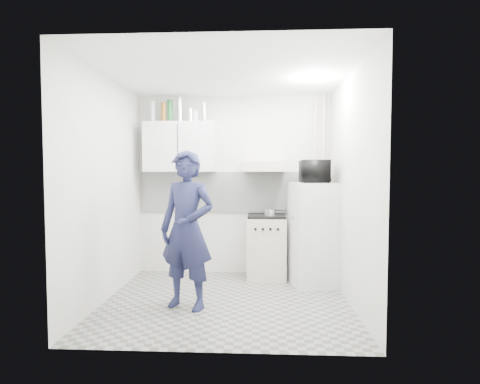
{
  "coord_description": "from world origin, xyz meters",
  "views": [
    {
      "loc": [
        0.37,
        -4.25,
        1.49
      ],
      "look_at": [
        0.14,
        0.3,
        1.25
      ],
      "focal_mm": 28.0,
      "sensor_mm": 36.0,
      "label": 1
    }
  ],
  "objects": [
    {
      "name": "floor",
      "position": [
        0.0,
        0.0,
        0.0
      ],
      "size": [
        2.8,
        2.8,
        0.0
      ],
      "primitive_type": "plane",
      "color": "gray",
      "rests_on": "ground"
    },
    {
      "name": "ceiling",
      "position": [
        0.0,
        0.0,
        2.6
      ],
      "size": [
        2.8,
        2.8,
        0.0
      ],
      "primitive_type": "plane",
      "color": "white",
      "rests_on": "wall_back"
    },
    {
      "name": "wall_back",
      "position": [
        0.0,
        1.25,
        1.3
      ],
      "size": [
        2.8,
        0.0,
        2.8
      ],
      "primitive_type": "plane",
      "rotation": [
        1.57,
        0.0,
        0.0
      ],
      "color": "silver",
      "rests_on": "floor"
    },
    {
      "name": "wall_left",
      "position": [
        -1.4,
        0.0,
        1.3
      ],
      "size": [
        0.0,
        2.6,
        2.6
      ],
      "primitive_type": "plane",
      "rotation": [
        1.57,
        0.0,
        1.57
      ],
      "color": "silver",
      "rests_on": "floor"
    },
    {
      "name": "wall_right",
      "position": [
        1.4,
        0.0,
        1.3
      ],
      "size": [
        0.0,
        2.6,
        2.6
      ],
      "primitive_type": "plane",
      "rotation": [
        1.57,
        0.0,
        -1.57
      ],
      "color": "silver",
      "rests_on": "floor"
    },
    {
      "name": "person",
      "position": [
        -0.41,
        -0.23,
        0.86
      ],
      "size": [
        0.73,
        0.59,
        1.73
      ],
      "primitive_type": "imported",
      "rotation": [
        0.0,
        0.0,
        -0.32
      ],
      "color": "#1B1D3D",
      "rests_on": "floor"
    },
    {
      "name": "stove",
      "position": [
        0.48,
        1.0,
        0.43
      ],
      "size": [
        0.54,
        0.54,
        0.86
      ],
      "primitive_type": "cube",
      "color": "beige",
      "rests_on": "floor"
    },
    {
      "name": "fridge",
      "position": [
        1.1,
        0.68,
        0.68
      ],
      "size": [
        0.66,
        0.66,
        1.36
      ],
      "primitive_type": "cube",
      "rotation": [
        0.0,
        0.0,
        0.2
      ],
      "color": "white",
      "rests_on": "floor"
    },
    {
      "name": "stove_top",
      "position": [
        0.48,
        1.0,
        0.88
      ],
      "size": [
        0.52,
        0.52,
        0.03
      ],
      "primitive_type": "cube",
      "color": "black",
      "rests_on": "stove"
    },
    {
      "name": "saucepan",
      "position": [
        0.53,
        0.92,
        0.94
      ],
      "size": [
        0.16,
        0.16,
        0.09
      ],
      "primitive_type": "cylinder",
      "color": "silver",
      "rests_on": "stove_top"
    },
    {
      "name": "microwave",
      "position": [
        1.1,
        0.68,
        1.5
      ],
      "size": [
        0.53,
        0.36,
        0.29
      ],
      "primitive_type": "imported",
      "rotation": [
        0.0,
        0.0,
        1.57
      ],
      "color": "black",
      "rests_on": "fridge"
    },
    {
      "name": "bottle_a",
      "position": [
        -1.15,
        1.07,
        2.35
      ],
      "size": [
        0.07,
        0.07,
        0.3
      ],
      "primitive_type": "cylinder",
      "color": "#B2B7BC",
      "rests_on": "upper_cabinet"
    },
    {
      "name": "bottle_b",
      "position": [
        -0.99,
        1.07,
        2.34
      ],
      "size": [
        0.07,
        0.07,
        0.28
      ],
      "primitive_type": "cylinder",
      "color": "brown",
      "rests_on": "upper_cabinet"
    },
    {
      "name": "bottle_c",
      "position": [
        -0.9,
        1.07,
        2.36
      ],
      "size": [
        0.08,
        0.08,
        0.32
      ],
      "primitive_type": "cylinder",
      "color": "#144C1E",
      "rests_on": "upper_cabinet"
    },
    {
      "name": "bottle_d",
      "position": [
        -0.75,
        1.07,
        2.38
      ],
      "size": [
        0.08,
        0.08,
        0.35
      ],
      "primitive_type": "cylinder",
      "color": "silver",
      "rests_on": "upper_cabinet"
    },
    {
      "name": "canister_a",
      "position": [
        -0.61,
        1.07,
        2.3
      ],
      "size": [
        0.08,
        0.08,
        0.2
      ],
      "primitive_type": "cylinder",
      "color": "silver",
      "rests_on": "upper_cabinet"
    },
    {
      "name": "canister_b",
      "position": [
        -0.53,
        1.07,
        2.28
      ],
      "size": [
        0.09,
        0.09,
        0.16
      ],
      "primitive_type": "cylinder",
      "color": "#B2B7BC",
      "rests_on": "upper_cabinet"
    },
    {
      "name": "bottle_e",
      "position": [
        -0.41,
        1.07,
        2.34
      ],
      "size": [
        0.07,
        0.07,
        0.28
      ],
      "primitive_type": "cylinder",
      "color": "silver",
      "rests_on": "upper_cabinet"
    },
    {
      "name": "upper_cabinet",
      "position": [
        -0.75,
        1.07,
        1.85
      ],
      "size": [
        1.0,
        0.35,
        0.7
      ],
      "primitive_type": "cube",
      "color": "white",
      "rests_on": "wall_back"
    },
    {
      "name": "range_hood",
      "position": [
        0.45,
        1.0,
        1.57
      ],
      "size": [
        0.6,
        0.5,
        0.14
      ],
      "primitive_type": "cube",
      "color": "beige",
      "rests_on": "wall_back"
    },
    {
      "name": "backsplash",
      "position": [
        0.0,
        1.24,
        1.2
      ],
      "size": [
        2.74,
        0.03,
        0.6
      ],
      "primitive_type": "cube",
      "color": "white",
      "rests_on": "wall_back"
    },
    {
      "name": "pipe_a",
      "position": [
        1.3,
        1.17,
        1.3
      ],
      "size": [
        0.05,
        0.05,
        2.6
      ],
      "primitive_type": "cylinder",
      "color": "beige",
      "rests_on": "floor"
    },
    {
      "name": "pipe_b",
      "position": [
        1.18,
        1.17,
        1.3
      ],
      "size": [
        0.04,
        0.04,
        2.6
      ],
      "primitive_type": "cylinder",
      "color": "beige",
      "rests_on": "floor"
    },
    {
      "name": "ceiling_spot_fixture",
      "position": [
        1.0,
        0.2,
        2.57
      ],
      "size": [
        0.1,
        0.1,
        0.02
      ],
      "primitive_type": "cylinder",
      "color": "white",
      "rests_on": "ceiling"
    }
  ]
}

